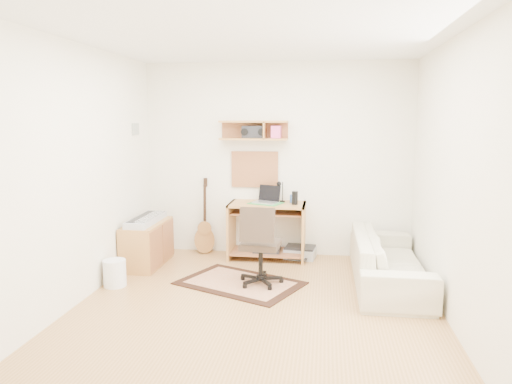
# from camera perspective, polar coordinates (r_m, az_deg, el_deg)

# --- Properties ---
(floor) EXTENTS (3.60, 4.00, 0.01)m
(floor) POSITION_cam_1_polar(r_m,az_deg,el_deg) (4.94, -0.00, -13.50)
(floor) COLOR #B2814A
(floor) RESTS_ON ground
(ceiling) EXTENTS (3.60, 4.00, 0.01)m
(ceiling) POSITION_cam_1_polar(r_m,az_deg,el_deg) (4.64, -0.00, 17.93)
(ceiling) COLOR white
(ceiling) RESTS_ON ground
(back_wall) EXTENTS (3.60, 0.01, 2.60)m
(back_wall) POSITION_cam_1_polar(r_m,az_deg,el_deg) (6.59, 2.47, 3.79)
(back_wall) COLOR white
(back_wall) RESTS_ON ground
(left_wall) EXTENTS (0.01, 4.00, 2.60)m
(left_wall) POSITION_cam_1_polar(r_m,az_deg,el_deg) (5.18, -20.19, 1.94)
(left_wall) COLOR white
(left_wall) RESTS_ON ground
(right_wall) EXTENTS (0.01, 4.00, 2.60)m
(right_wall) POSITION_cam_1_polar(r_m,az_deg,el_deg) (4.71, 22.31, 1.20)
(right_wall) COLOR white
(right_wall) RESTS_ON ground
(wall_shelf) EXTENTS (0.90, 0.25, 0.26)m
(wall_shelf) POSITION_cam_1_polar(r_m,az_deg,el_deg) (6.48, -0.28, 7.26)
(wall_shelf) COLOR #C08543
(wall_shelf) RESTS_ON back_wall
(cork_board) EXTENTS (0.64, 0.03, 0.49)m
(cork_board) POSITION_cam_1_polar(r_m,az_deg,el_deg) (6.61, -0.15, 2.68)
(cork_board) COLOR #AC7F56
(cork_board) RESTS_ON back_wall
(wall_photo) EXTENTS (0.02, 0.20, 0.15)m
(wall_photo) POSITION_cam_1_polar(r_m,az_deg,el_deg) (6.50, -13.97, 7.19)
(wall_photo) COLOR #4C8CBF
(wall_photo) RESTS_ON left_wall
(desk) EXTENTS (1.00, 0.55, 0.75)m
(desk) POSITION_cam_1_polar(r_m,az_deg,el_deg) (6.47, 1.31, -4.60)
(desk) COLOR #C08543
(desk) RESTS_ON floor
(laptop) EXTENTS (0.40, 0.40, 0.23)m
(laptop) POSITION_cam_1_polar(r_m,az_deg,el_deg) (6.36, 1.17, -0.31)
(laptop) COLOR silver
(laptop) RESTS_ON desk
(speaker) EXTENTS (0.08, 0.08, 0.17)m
(speaker) POSITION_cam_1_polar(r_m,az_deg,el_deg) (6.30, 4.59, -0.70)
(speaker) COLOR black
(speaker) RESTS_ON desk
(desk_lamp) EXTENTS (0.09, 0.09, 0.28)m
(desk_lamp) POSITION_cam_1_polar(r_m,az_deg,el_deg) (6.49, 3.14, 0.04)
(desk_lamp) COLOR black
(desk_lamp) RESTS_ON desk
(pencil_cup) EXTENTS (0.07, 0.07, 0.10)m
(pencil_cup) POSITION_cam_1_polar(r_m,az_deg,el_deg) (6.45, 4.30, -0.78)
(pencil_cup) COLOR #385DA8
(pencil_cup) RESTS_ON desk
(boombox) EXTENTS (0.31, 0.14, 0.16)m
(boombox) POSITION_cam_1_polar(r_m,az_deg,el_deg) (6.47, -0.26, 7.08)
(boombox) COLOR black
(boombox) RESTS_ON wall_shelf
(rug) EXTENTS (1.56, 1.34, 0.02)m
(rug) POSITION_cam_1_polar(r_m,az_deg,el_deg) (5.60, -1.89, -10.64)
(rug) COLOR #D3B88D
(rug) RESTS_ON floor
(task_chair) EXTENTS (0.50, 0.50, 0.93)m
(task_chair) POSITION_cam_1_polar(r_m,az_deg,el_deg) (5.44, 0.56, -6.19)
(task_chair) COLOR #32271D
(task_chair) RESTS_ON floor
(cabinet) EXTENTS (0.40, 0.90, 0.55)m
(cabinet) POSITION_cam_1_polar(r_m,az_deg,el_deg) (6.37, -12.67, -5.94)
(cabinet) COLOR #C08543
(cabinet) RESTS_ON floor
(music_keyboard) EXTENTS (0.27, 0.85, 0.07)m
(music_keyboard) POSITION_cam_1_polar(r_m,az_deg,el_deg) (6.30, -12.76, -3.19)
(music_keyboard) COLOR #B2B5BA
(music_keyboard) RESTS_ON cabinet
(guitar) EXTENTS (0.32, 0.25, 1.05)m
(guitar) POSITION_cam_1_polar(r_m,az_deg,el_deg) (6.73, -6.13, -2.82)
(guitar) COLOR #9E6730
(guitar) RESTS_ON floor
(waste_basket) EXTENTS (0.30, 0.30, 0.30)m
(waste_basket) POSITION_cam_1_polar(r_m,az_deg,el_deg) (5.70, -16.26, -9.13)
(waste_basket) COLOR white
(waste_basket) RESTS_ON floor
(printer) EXTENTS (0.44, 0.36, 0.15)m
(printer) POSITION_cam_1_polar(r_m,az_deg,el_deg) (6.59, 5.22, -6.99)
(printer) COLOR #A5A8AA
(printer) RESTS_ON floor
(sofa) EXTENTS (0.56, 1.93, 0.75)m
(sofa) POSITION_cam_1_polar(r_m,az_deg,el_deg) (5.69, 15.36, -6.76)
(sofa) COLOR beige
(sofa) RESTS_ON floor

